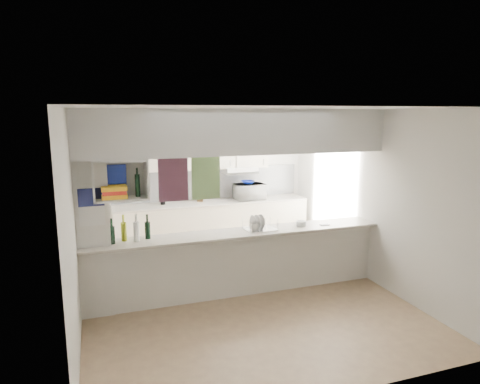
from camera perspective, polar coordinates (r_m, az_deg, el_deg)
name	(u,v)px	position (r m, az deg, el deg)	size (l,w,h in m)	color
floor	(239,294)	(6.26, -0.18, -13.46)	(4.80, 4.80, 0.00)	#8E6D52
ceiling	(239,109)	(5.72, -0.20, 11.06)	(4.80, 4.80, 0.00)	white
wall_back	(198,180)	(8.13, -5.64, 1.65)	(4.20, 4.20, 0.00)	silver
wall_left	(75,217)	(5.57, -21.15, -3.14)	(4.80, 4.80, 0.00)	silver
wall_right	(369,196)	(6.81, 16.78, -0.47)	(4.80, 4.80, 0.00)	silver
servery_partition	(226,180)	(5.74, -1.83, 1.62)	(4.20, 0.50, 2.60)	silver
cubby_shelf	(119,182)	(5.43, -15.84, 1.26)	(0.65, 0.35, 0.50)	white
kitchen_run	(210,206)	(8.00, -4.03, -1.92)	(3.60, 0.63, 2.24)	beige
microwave	(250,192)	(8.11, 1.31, 0.04)	(0.55, 0.37, 0.30)	white
bowl	(248,182)	(8.07, 1.05, 1.30)	(0.25, 0.25, 0.06)	navy
dish_rack	(260,223)	(6.05, 2.66, -4.21)	(0.45, 0.35, 0.23)	silver
cup	(254,227)	(5.96, 1.87, -4.66)	(0.13, 0.13, 0.10)	white
wine_bottles	(130,231)	(5.68, -14.43, -5.12)	(0.52, 0.15, 0.36)	black
plastic_tubs	(303,224)	(6.32, 8.35, -4.18)	(0.49, 0.18, 0.07)	silver
utensil_jar	(163,201)	(7.81, -10.26, -1.19)	(0.09, 0.09, 0.13)	black
knife_block	(200,196)	(7.96, -5.35, -0.52)	(0.11, 0.09, 0.22)	brown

